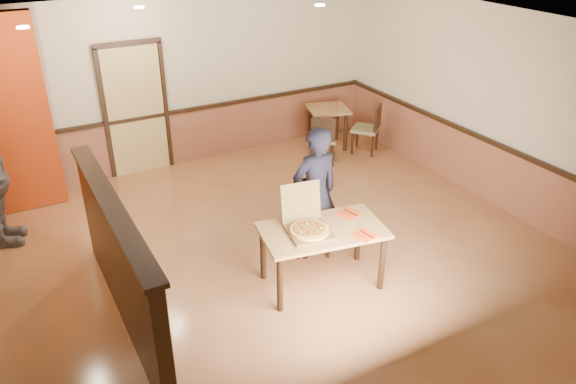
# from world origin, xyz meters

# --- Properties ---
(floor) EXTENTS (7.00, 7.00, 0.00)m
(floor) POSITION_xyz_m (0.00, 0.00, 0.00)
(floor) COLOR #BC7949
(floor) RESTS_ON ground
(ceiling) EXTENTS (7.00, 7.00, 0.00)m
(ceiling) POSITION_xyz_m (0.00, 0.00, 2.80)
(ceiling) COLOR black
(ceiling) RESTS_ON wall_back
(wall_back) EXTENTS (7.00, 0.00, 7.00)m
(wall_back) POSITION_xyz_m (0.00, 3.50, 1.40)
(wall_back) COLOR beige
(wall_back) RESTS_ON floor
(wall_right) EXTENTS (0.00, 7.00, 7.00)m
(wall_right) POSITION_xyz_m (3.50, 0.00, 1.40)
(wall_right) COLOR beige
(wall_right) RESTS_ON floor
(wainscot_back) EXTENTS (7.00, 0.04, 0.90)m
(wainscot_back) POSITION_xyz_m (0.00, 3.47, 0.45)
(wainscot_back) COLOR brown
(wainscot_back) RESTS_ON floor
(chair_rail_back) EXTENTS (7.00, 0.06, 0.06)m
(chair_rail_back) POSITION_xyz_m (0.00, 3.45, 0.92)
(chair_rail_back) COLOR black
(chair_rail_back) RESTS_ON wall_back
(wainscot_right) EXTENTS (0.04, 7.00, 0.90)m
(wainscot_right) POSITION_xyz_m (3.47, 0.00, 0.45)
(wainscot_right) COLOR brown
(wainscot_right) RESTS_ON floor
(chair_rail_right) EXTENTS (0.06, 7.00, 0.06)m
(chair_rail_right) POSITION_xyz_m (3.45, 0.00, 0.92)
(chair_rail_right) COLOR black
(chair_rail_right) RESTS_ON wall_right
(back_door) EXTENTS (0.90, 0.06, 2.10)m
(back_door) POSITION_xyz_m (-0.80, 3.46, 1.05)
(back_door) COLOR tan
(back_door) RESTS_ON wall_back
(booth_partition) EXTENTS (0.20, 3.10, 1.44)m
(booth_partition) POSITION_xyz_m (-2.00, -0.20, 0.74)
(booth_partition) COLOR black
(booth_partition) RESTS_ON floor
(spot_a) EXTENTS (0.14, 0.14, 0.02)m
(spot_a) POSITION_xyz_m (-2.30, 1.80, 2.78)
(spot_a) COLOR beige
(spot_a) RESTS_ON ceiling
(spot_b) EXTENTS (0.14, 0.14, 0.02)m
(spot_b) POSITION_xyz_m (-0.80, 2.50, 2.78)
(spot_b) COLOR beige
(spot_b) RESTS_ON ceiling
(spot_c) EXTENTS (0.14, 0.14, 0.02)m
(spot_c) POSITION_xyz_m (1.40, 1.50, 2.78)
(spot_c) COLOR beige
(spot_c) RESTS_ON ceiling
(main_table) EXTENTS (1.51, 1.02, 0.75)m
(main_table) POSITION_xyz_m (0.17, -0.66, 0.64)
(main_table) COLOR #AC7B48
(main_table) RESTS_ON floor
(diner_chair) EXTENTS (0.61, 0.61, 0.93)m
(diner_chair) POSITION_xyz_m (0.46, 0.07, 0.51)
(diner_chair) COLOR olive
(diner_chair) RESTS_ON floor
(side_chair_left) EXTENTS (0.58, 0.58, 0.86)m
(side_chair_left) POSITION_xyz_m (1.99, 2.25, 0.47)
(side_chair_left) COLOR olive
(side_chair_left) RESTS_ON floor
(side_chair_right) EXTENTS (0.62, 0.62, 0.89)m
(side_chair_right) POSITION_xyz_m (2.97, 2.26, 0.48)
(side_chair_right) COLOR olive
(side_chair_right) RESTS_ON floor
(side_table) EXTENTS (0.85, 0.85, 0.74)m
(side_table) POSITION_xyz_m (2.47, 2.86, 0.56)
(side_table) COLOR #AC7B48
(side_table) RESTS_ON floor
(diner) EXTENTS (0.64, 0.43, 1.72)m
(diner) POSITION_xyz_m (0.42, -0.07, 0.86)
(diner) COLOR black
(diner) RESTS_ON floor
(pizza_box) EXTENTS (0.55, 0.62, 0.49)m
(pizza_box) POSITION_xyz_m (-0.01, -0.63, 0.81)
(pizza_box) COLOR brown
(pizza_box) RESTS_ON main_table
(pizza) EXTENTS (0.48, 0.48, 0.03)m
(pizza) POSITION_xyz_m (-0.02, -0.68, 0.79)
(pizza) COLOR #E4C452
(pizza) RESTS_ON pizza_box
(napkin_near) EXTENTS (0.28, 0.28, 0.01)m
(napkin_near) POSITION_xyz_m (0.49, -1.00, 0.75)
(napkin_near) COLOR #ED3F10
(napkin_near) RESTS_ON main_table
(napkin_far) EXTENTS (0.29, 0.29, 0.01)m
(napkin_far) POSITION_xyz_m (0.62, -0.52, 0.75)
(napkin_far) COLOR #ED3F10
(napkin_far) RESTS_ON main_table
(condiment) EXTENTS (0.06, 0.06, 0.14)m
(condiment) POSITION_xyz_m (2.55, 2.73, 0.81)
(condiment) COLOR brown
(condiment) RESTS_ON side_table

